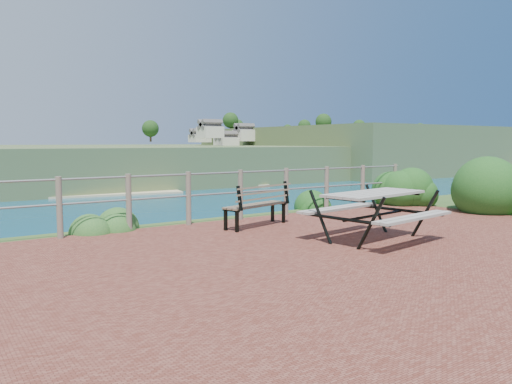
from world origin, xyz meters
TOP-DOWN VIEW (x-y plane):
  - ground at (0.00, 0.00)m, footprint 10.00×7.00m
  - safety_railing at (0.00, 3.35)m, footprint 9.40×0.10m
  - distant_bay at (173.07, 202.61)m, footprint 290.00×232.36m
  - picnic_table at (0.62, 0.40)m, footprint 1.89×1.55m
  - park_bench at (-0.20, 2.50)m, footprint 1.48×0.73m
  - shrub_right_front at (5.41, 1.63)m, footprint 1.49×1.49m
  - shrub_right_edge at (4.74, 3.15)m, footprint 1.20×1.20m
  - shrub_lip_west at (-2.62, 3.78)m, footprint 0.88×0.88m
  - shrub_lip_east at (2.60, 3.77)m, footprint 0.88×0.88m

SIDE VIEW (x-z plane):
  - distant_bay at x=173.07m, z-range -13.52..10.48m
  - ground at x=0.00m, z-range -0.06..0.06m
  - shrub_right_front at x=5.41m, z-range -1.06..1.06m
  - shrub_right_edge at x=4.74m, z-range -0.85..0.85m
  - shrub_lip_west at x=-2.62m, z-range -0.33..0.33m
  - shrub_lip_east at x=2.60m, z-range -0.33..0.33m
  - picnic_table at x=0.62m, z-range 0.11..0.87m
  - park_bench at x=-0.20m, z-range 0.13..0.94m
  - safety_railing at x=0.00m, z-range 0.07..1.07m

